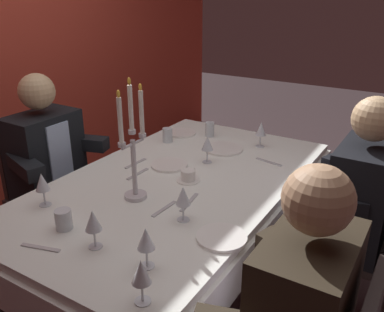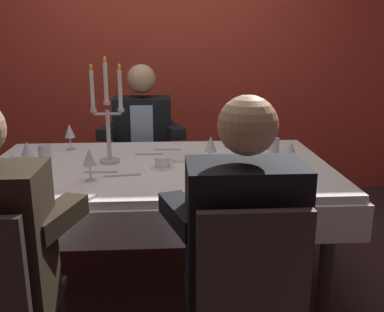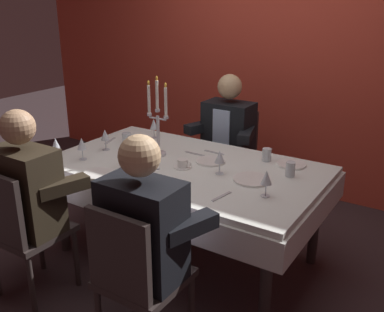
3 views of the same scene
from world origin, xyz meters
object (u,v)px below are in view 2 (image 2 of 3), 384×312
at_px(wine_glass_3, 27,150).
at_px(water_tumbler_0, 230,140).
at_px(water_tumbler_1, 274,146).
at_px(water_tumbler_2, 45,153).
at_px(dinner_plate_3, 257,145).
at_px(dinner_plate_1, 251,162).
at_px(wine_glass_4, 89,158).
at_px(seated_diner_2, 244,233).
at_px(dining_table, 159,185).
at_px(wine_glass_1, 211,145).
at_px(dinner_plate_2, 181,157).
at_px(seated_diner_1, 143,132).
at_px(wine_glass_6, 70,132).
at_px(wine_glass_5, 291,151).
at_px(candelabra, 108,121).
at_px(dinner_plate_0, 73,194).
at_px(coffee_cup_0, 162,163).
at_px(wine_glass_0, 13,163).

xyz_separation_m(wine_glass_3, water_tumbler_0, (1.14, 0.44, -0.07)).
relative_size(water_tumbler_1, water_tumbler_2, 1.12).
height_order(dinner_plate_3, wine_glass_3, wine_glass_3).
xyz_separation_m(dinner_plate_1, water_tumbler_1, (0.18, 0.20, 0.04)).
bearing_deg(water_tumbler_1, dinner_plate_1, -131.93).
height_order(wine_glass_4, water_tumbler_2, wine_glass_4).
xyz_separation_m(wine_glass_3, seated_diner_2, (1.01, -0.82, -0.12)).
distance_m(dining_table, seated_diner_2, 0.95).
xyz_separation_m(dinner_plate_1, wine_glass_1, (-0.23, -0.01, 0.11)).
distance_m(dinner_plate_2, seated_diner_1, 0.79).
height_order(wine_glass_6, water_tumbler_0, wine_glass_6).
distance_m(wine_glass_5, water_tumbler_0, 0.61).
height_order(dining_table, seated_diner_2, seated_diner_2).
bearing_deg(wine_glass_1, water_tumbler_1, 27.46).
distance_m(dinner_plate_1, wine_glass_3, 1.21).
bearing_deg(wine_glass_6, wine_glass_5, -24.01).
distance_m(dinner_plate_2, dinner_plate_3, 0.57).
relative_size(candelabra, seated_diner_2, 0.48).
distance_m(candelabra, dinner_plate_2, 0.47).
distance_m(wine_glass_3, seated_diner_2, 1.30).
bearing_deg(wine_glass_6, dinner_plate_0, -77.64).
relative_size(dining_table, coffee_cup_0, 14.70).
relative_size(dinner_plate_0, dinner_plate_3, 1.04).
bearing_deg(dinner_plate_3, wine_glass_6, -179.48).
relative_size(wine_glass_3, seated_diner_2, 0.13).
bearing_deg(dining_table, wine_glass_3, -174.28).
distance_m(water_tumbler_2, seated_diner_1, 0.92).
height_order(candelabra, dinner_plate_2, candelabra).
relative_size(dinner_plate_1, water_tumbler_2, 2.80).
relative_size(wine_glass_6, water_tumbler_2, 1.87).
bearing_deg(dinner_plate_1, water_tumbler_0, 99.93).
xyz_separation_m(dinner_plate_1, seated_diner_2, (-0.20, -0.88, -0.01)).
relative_size(wine_glass_0, water_tumbler_2, 1.87).
bearing_deg(wine_glass_0, dinner_plate_1, 14.53).
height_order(candelabra, water_tumbler_0, candelabra).
xyz_separation_m(wine_glass_4, water_tumbler_1, (1.03, 0.45, -0.07)).
xyz_separation_m(coffee_cup_0, seated_diner_1, (-0.15, 0.94, -0.03)).
distance_m(dinner_plate_2, wine_glass_3, 0.85).
xyz_separation_m(water_tumbler_1, seated_diner_2, (-0.38, -1.08, -0.05)).
relative_size(wine_glass_5, seated_diner_1, 0.13).
distance_m(wine_glass_3, water_tumbler_0, 1.23).
distance_m(dinner_plate_3, wine_glass_1, 0.55).
xyz_separation_m(wine_glass_6, seated_diner_2, (0.88, -1.26, -0.12)).
bearing_deg(coffee_cup_0, wine_glass_0, -159.63).
bearing_deg(dinner_plate_2, wine_glass_0, -150.55).
distance_m(candelabra, water_tumbler_1, 1.00).
distance_m(wine_glass_0, wine_glass_3, 0.25).
height_order(dining_table, wine_glass_6, wine_glass_6).
xyz_separation_m(dinner_plate_2, wine_glass_0, (-0.81, -0.46, 0.11)).
bearing_deg(wine_glass_3, seated_diner_2, -38.96).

